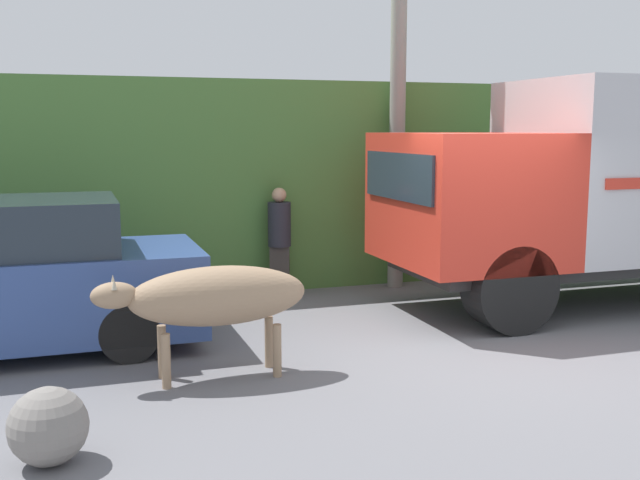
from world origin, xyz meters
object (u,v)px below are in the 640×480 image
pedestrian_on_hill (279,237)px  brown_cow (214,297)px  roadside_rock (48,426)px  cargo_truck (627,181)px  utility_pole (398,91)px

pedestrian_on_hill → brown_cow: bearing=82.5°
brown_cow → pedestrian_on_hill: bearing=66.7°
brown_cow → roadside_rock: brown_cow is taller
cargo_truck → pedestrian_on_hill: (-4.65, 1.99, -0.87)m
utility_pole → roadside_rock: (-5.17, -5.13, -2.82)m
cargo_truck → roadside_rock: 8.58m
pedestrian_on_hill → utility_pole: 2.95m
cargo_truck → utility_pole: 3.65m
brown_cow → roadside_rock: bearing=-132.7°
cargo_truck → pedestrian_on_hill: size_ratio=4.10×
cargo_truck → utility_pole: size_ratio=1.13×
brown_cow → pedestrian_on_hill: 3.85m
brown_cow → roadside_rock: (-1.57, -1.59, -0.54)m
cargo_truck → brown_cow: size_ratio=3.15×
cargo_truck → roadside_rock: (-7.87, -3.08, -1.48)m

